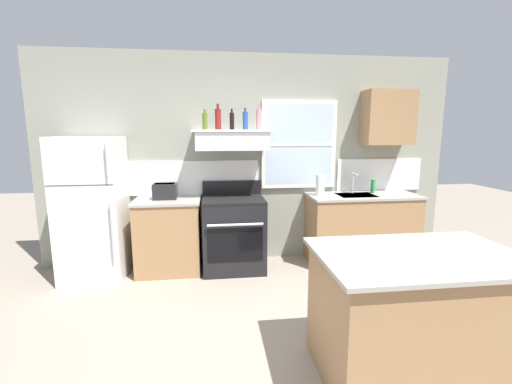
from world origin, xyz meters
name	(u,v)px	position (x,y,z in m)	size (l,w,h in m)	color
ground_plane	(282,361)	(0.00, 0.00, 0.00)	(16.00, 16.00, 0.00)	gray
back_wall	(252,160)	(0.03, 2.23, 1.35)	(5.40, 0.11, 2.70)	gray
refrigerator	(93,208)	(-1.90, 1.84, 0.83)	(0.70, 0.72, 1.67)	white
counter_left_of_stove	(169,235)	(-1.05, 1.90, 0.46)	(0.79, 0.63, 0.91)	#9E754C
toaster	(165,191)	(-1.08, 1.93, 1.01)	(0.30, 0.20, 0.19)	black
stove_range	(234,233)	(-0.25, 1.86, 0.46)	(0.76, 0.69, 1.09)	black
range_hood_shelf	(232,140)	(-0.25, 1.96, 1.62)	(0.96, 0.52, 0.24)	silver
bottle_olive_oil_square	(205,121)	(-0.57, 1.97, 1.85)	(0.06, 0.06, 0.24)	#4C601E
bottle_red_label_wine	(218,119)	(-0.41, 2.00, 1.87)	(0.07, 0.07, 0.31)	maroon
bottle_balsamic_dark	(232,121)	(-0.25, 1.96, 1.85)	(0.06, 0.06, 0.25)	black
bottle_blue_liqueur	(245,120)	(-0.08, 2.00, 1.86)	(0.07, 0.07, 0.26)	#1E478C
bottle_rose_pink	(259,119)	(0.08, 1.93, 1.87)	(0.07, 0.07, 0.30)	#C67F84
counter_right_with_sink	(361,228)	(1.45, 1.90, 0.46)	(1.43, 0.63, 0.91)	#9E754C
sink_faucet	(353,180)	(1.35, 2.00, 1.08)	(0.03, 0.17, 0.28)	silver
paper_towel_roll	(320,185)	(0.87, 1.90, 1.04)	(0.11, 0.11, 0.27)	white
dish_soap_bottle	(373,186)	(1.63, 2.00, 1.00)	(0.06, 0.06, 0.18)	#268C3F
kitchen_island	(415,315)	(0.89, -0.25, 0.46)	(1.40, 0.90, 0.91)	#9E754C
upper_cabinet_right	(388,118)	(1.80, 2.04, 1.90)	(0.64, 0.32, 0.70)	#9E754C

